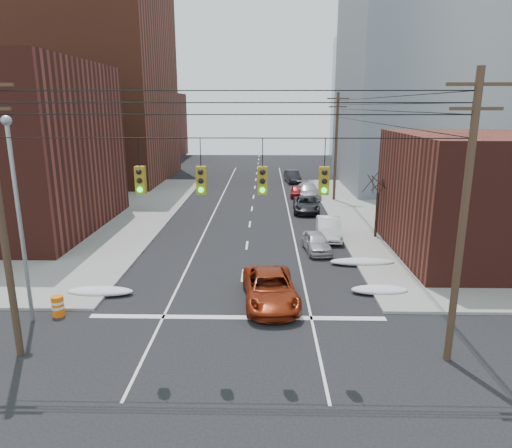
{
  "coord_description": "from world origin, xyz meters",
  "views": [
    {
      "loc": [
        1.31,
        -13.2,
        9.7
      ],
      "look_at": [
        0.77,
        12.56,
        3.0
      ],
      "focal_mm": 32.0,
      "sensor_mm": 36.0,
      "label": 1
    }
  ],
  "objects_px": {
    "parked_car_b": "(329,228)",
    "lot_car_d": "(88,199)",
    "parked_car_e": "(297,191)",
    "construction_barrel": "(58,306)",
    "parked_car_f": "(292,176)",
    "lot_car_b": "(90,204)",
    "lot_car_a": "(64,215)",
    "lot_car_c": "(43,215)",
    "parked_car_d": "(308,191)",
    "red_pickup": "(270,289)",
    "parked_car_a": "(316,242)",
    "parked_car_c": "(306,205)"
  },
  "relations": [
    {
      "from": "red_pickup",
      "to": "lot_car_b",
      "type": "distance_m",
      "value": 25.29
    },
    {
      "from": "parked_car_f",
      "to": "lot_car_b",
      "type": "height_order",
      "value": "lot_car_b"
    },
    {
      "from": "parked_car_f",
      "to": "parked_car_b",
      "type": "bearing_deg",
      "value": -93.92
    },
    {
      "from": "parked_car_c",
      "to": "lot_car_c",
      "type": "distance_m",
      "value": 23.04
    },
    {
      "from": "red_pickup",
      "to": "parked_car_a",
      "type": "distance_m",
      "value": 9.08
    },
    {
      "from": "parked_car_a",
      "to": "lot_car_b",
      "type": "distance_m",
      "value": 22.4
    },
    {
      "from": "parked_car_b",
      "to": "lot_car_d",
      "type": "height_order",
      "value": "parked_car_b"
    },
    {
      "from": "red_pickup",
      "to": "parked_car_d",
      "type": "relative_size",
      "value": 1.03
    },
    {
      "from": "parked_car_b",
      "to": "lot_car_d",
      "type": "bearing_deg",
      "value": 158.13
    },
    {
      "from": "parked_car_e",
      "to": "lot_car_b",
      "type": "bearing_deg",
      "value": -151.63
    },
    {
      "from": "construction_barrel",
      "to": "parked_car_e",
      "type": "bearing_deg",
      "value": 65.82
    },
    {
      "from": "parked_car_d",
      "to": "lot_car_d",
      "type": "relative_size",
      "value": 1.33
    },
    {
      "from": "parked_car_d",
      "to": "lot_car_b",
      "type": "relative_size",
      "value": 0.97
    },
    {
      "from": "red_pickup",
      "to": "parked_car_b",
      "type": "bearing_deg",
      "value": 63.74
    },
    {
      "from": "lot_car_a",
      "to": "lot_car_d",
      "type": "xyz_separation_m",
      "value": [
        -0.71,
        7.12,
        -0.06
      ]
    },
    {
      "from": "lot_car_b",
      "to": "construction_barrel",
      "type": "height_order",
      "value": "lot_car_b"
    },
    {
      "from": "red_pickup",
      "to": "lot_car_c",
      "type": "bearing_deg",
      "value": 135.89
    },
    {
      "from": "parked_car_e",
      "to": "parked_car_d",
      "type": "bearing_deg",
      "value": -23.37
    },
    {
      "from": "lot_car_a",
      "to": "lot_car_c",
      "type": "height_order",
      "value": "lot_car_a"
    },
    {
      "from": "lot_car_a",
      "to": "construction_barrel",
      "type": "bearing_deg",
      "value": -178.69
    },
    {
      "from": "lot_car_c",
      "to": "parked_car_d",
      "type": "bearing_deg",
      "value": -47.0
    },
    {
      "from": "lot_car_c",
      "to": "lot_car_d",
      "type": "distance_m",
      "value": 6.96
    },
    {
      "from": "red_pickup",
      "to": "lot_car_a",
      "type": "xyz_separation_m",
      "value": [
        -16.92,
        14.91,
        0.12
      ]
    },
    {
      "from": "parked_car_b",
      "to": "lot_car_d",
      "type": "distance_m",
      "value": 24.41
    },
    {
      "from": "parked_car_b",
      "to": "lot_car_a",
      "type": "distance_m",
      "value": 21.65
    },
    {
      "from": "parked_car_b",
      "to": "lot_car_b",
      "type": "height_order",
      "value": "lot_car_b"
    },
    {
      "from": "lot_car_d",
      "to": "parked_car_c",
      "type": "bearing_deg",
      "value": -69.26
    },
    {
      "from": "parked_car_b",
      "to": "parked_car_d",
      "type": "bearing_deg",
      "value": 93.49
    },
    {
      "from": "parked_car_a",
      "to": "parked_car_e",
      "type": "distance_m",
      "value": 19.44
    },
    {
      "from": "parked_car_d",
      "to": "lot_car_c",
      "type": "relative_size",
      "value": 1.13
    },
    {
      "from": "parked_car_f",
      "to": "lot_car_a",
      "type": "bearing_deg",
      "value": -138.1
    },
    {
      "from": "parked_car_b",
      "to": "lot_car_b",
      "type": "xyz_separation_m",
      "value": [
        -20.91,
        7.53,
        0.14
      ]
    },
    {
      "from": "red_pickup",
      "to": "parked_car_e",
      "type": "bearing_deg",
      "value": 78.13
    },
    {
      "from": "lot_car_a",
      "to": "parked_car_e",
      "type": "bearing_deg",
      "value": -78.25
    },
    {
      "from": "parked_car_d",
      "to": "lot_car_a",
      "type": "distance_m",
      "value": 24.66
    },
    {
      "from": "parked_car_c",
      "to": "lot_car_b",
      "type": "distance_m",
      "value": 20.02
    },
    {
      "from": "parked_car_e",
      "to": "lot_car_a",
      "type": "xyz_separation_m",
      "value": [
        -20.15,
        -13.01,
        0.28
      ]
    },
    {
      "from": "parked_car_c",
      "to": "parked_car_f",
      "type": "height_order",
      "value": "parked_car_f"
    },
    {
      "from": "lot_car_d",
      "to": "parked_car_b",
      "type": "bearing_deg",
      "value": -90.19
    },
    {
      "from": "construction_barrel",
      "to": "parked_car_f",
      "type": "bearing_deg",
      "value": 71.37
    },
    {
      "from": "red_pickup",
      "to": "lot_car_d",
      "type": "relative_size",
      "value": 1.37
    },
    {
      "from": "parked_car_f",
      "to": "construction_barrel",
      "type": "bearing_deg",
      "value": -115.32
    },
    {
      "from": "red_pickup",
      "to": "parked_car_b",
      "type": "height_order",
      "value": "parked_car_b"
    },
    {
      "from": "parked_car_a",
      "to": "parked_car_b",
      "type": "xyz_separation_m",
      "value": [
        1.26,
        3.23,
        0.12
      ]
    },
    {
      "from": "parked_car_e",
      "to": "construction_barrel",
      "type": "relative_size",
      "value": 3.65
    },
    {
      "from": "parked_car_e",
      "to": "parked_car_a",
      "type": "bearing_deg",
      "value": -85.47
    },
    {
      "from": "parked_car_a",
      "to": "construction_barrel",
      "type": "relative_size",
      "value": 3.93
    },
    {
      "from": "parked_car_f",
      "to": "parked_car_a",
      "type": "bearing_deg",
      "value": -96.69
    },
    {
      "from": "parked_car_d",
      "to": "parked_car_e",
      "type": "xyz_separation_m",
      "value": [
        -1.16,
        0.62,
        -0.17
      ]
    },
    {
      "from": "parked_car_e",
      "to": "construction_barrel",
      "type": "height_order",
      "value": "parked_car_e"
    }
  ]
}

